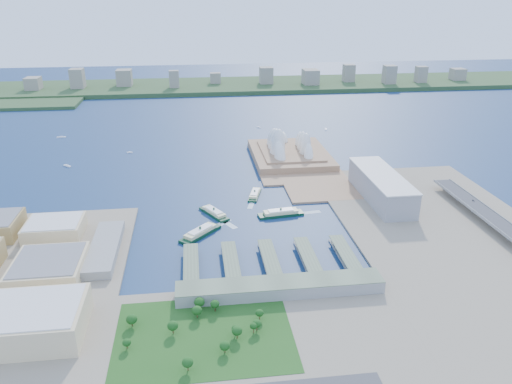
{
  "coord_description": "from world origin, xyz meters",
  "views": [
    {
      "loc": [
        -60.43,
        -538.64,
        274.71
      ],
      "look_at": [
        20.24,
        89.07,
        18.0
      ],
      "focal_mm": 35.0,
      "sensor_mm": 36.0,
      "label": 1
    }
  ],
  "objects": [
    {
      "name": "ferry_c",
      "position": [
        -58.43,
        3.58,
        5.73
      ],
      "size": [
        52.6,
        54.91,
        11.47
      ],
      "primitive_type": null,
      "rotation": [
        0.0,
        0.0,
        2.39
      ],
      "color": "#0C321C",
      "rests_on": "ground"
    },
    {
      "name": "boat_d",
      "position": [
        -324.77,
        471.31,
        1.44
      ],
      "size": [
        17.26,
        4.78,
        2.88
      ],
      "primitive_type": null,
      "rotation": [
        0.0,
        0.0,
        1.63
      ],
      "color": "white",
      "rests_on": "ground"
    },
    {
      "name": "west_land",
      "position": [
        -250.0,
        -105.0,
        1.5
      ],
      "size": [
        220.0,
        390.0,
        3.0
      ],
      "primitive_type": "cube",
      "color": "gray",
      "rests_on": "ground"
    },
    {
      "name": "terminal_building",
      "position": [
        15.0,
        -135.0,
        9.0
      ],
      "size": [
        200.0,
        28.0,
        12.0
      ],
      "primitive_type": "cube",
      "color": "gray",
      "rests_on": "south_land"
    },
    {
      "name": "park",
      "position": [
        -60.0,
        -190.0,
        11.0
      ],
      "size": [
        150.0,
        110.0,
        16.0
      ],
      "primitive_type": null,
      "color": "#194714",
      "rests_on": "south_land"
    },
    {
      "name": "ferry_b",
      "position": [
        22.15,
        117.93,
        4.65
      ],
      "size": [
        25.61,
        50.71,
        9.3
      ],
      "primitive_type": null,
      "rotation": [
        0.0,
        0.0,
        -0.28
      ],
      "color": "#0C321C",
      "rests_on": "ground"
    },
    {
      "name": "boat_a",
      "position": [
        -274.03,
        286.51,
        1.49
      ],
      "size": [
        14.19,
        12.98,
        2.97
      ],
      "primitive_type": null,
      "rotation": [
        0.0,
        0.0,
        0.86
      ],
      "color": "white",
      "rests_on": "ground"
    },
    {
      "name": "boat_b",
      "position": [
        -177.97,
        350.11,
        1.25
      ],
      "size": [
        9.29,
        3.27,
        2.51
      ],
      "primitive_type": null,
      "rotation": [
        0.0,
        0.0,
        1.57
      ],
      "color": "white",
      "rests_on": "ground"
    },
    {
      "name": "boat_c",
      "position": [
        217.44,
        462.53,
        1.54
      ],
      "size": [
        7.66,
        14.3,
        3.09
      ],
      "primitive_type": null,
      "rotation": [
        0.0,
        0.0,
        2.86
      ],
      "color": "white",
      "rests_on": "ground"
    },
    {
      "name": "opera_house",
      "position": [
        105.0,
        280.0,
        32.0
      ],
      "size": [
        134.0,
        180.0,
        58.0
      ],
      "primitive_type": null,
      "color": "white",
      "rests_on": "peninsula"
    },
    {
      "name": "boat_e",
      "position": [
        78.76,
        497.54,
        1.19
      ],
      "size": [
        8.5,
        9.43,
        2.37
      ],
      "primitive_type": null,
      "rotation": [
        0.0,
        0.0,
        0.69
      ],
      "color": "white",
      "rests_on": "ground"
    },
    {
      "name": "ground",
      "position": [
        0.0,
        0.0,
        0.0
      ],
      "size": [
        3000.0,
        3000.0,
        0.0
      ],
      "primitive_type": "plane",
      "color": "#0E1F44",
      "rests_on": "ground"
    },
    {
      "name": "far_skyline",
      "position": [
        0.0,
        960.0,
        39.5
      ],
      "size": [
        1900.0,
        140.0,
        55.0
      ],
      "primitive_type": null,
      "color": "gray",
      "rests_on": "far_shore"
    },
    {
      "name": "south_land",
      "position": [
        0.0,
        -210.0,
        1.5
      ],
      "size": [
        720.0,
        180.0,
        3.0
      ],
      "primitive_type": "cube",
      "color": "gray",
      "rests_on": "ground"
    },
    {
      "name": "peninsula",
      "position": [
        107.5,
        260.0,
        1.5
      ],
      "size": [
        135.0,
        220.0,
        3.0
      ],
      "primitive_type": "cube",
      "color": "#997453",
      "rests_on": "ground"
    },
    {
      "name": "east_land",
      "position": [
        240.0,
        -50.0,
        1.5
      ],
      "size": [
        240.0,
        500.0,
        3.0
      ],
      "primitive_type": "cube",
      "color": "gray",
      "rests_on": "ground"
    },
    {
      "name": "ferry_wharves",
      "position": [
        14.0,
        -75.0,
        4.65
      ],
      "size": [
        184.0,
        90.0,
        9.3
      ],
      "primitive_type": null,
      "color": "#57674E",
      "rests_on": "ground"
    },
    {
      "name": "far_shore",
      "position": [
        0.0,
        980.0,
        6.0
      ],
      "size": [
        2200.0,
        260.0,
        12.0
      ],
      "primitive_type": "cube",
      "color": "#2D4926",
      "rests_on": "ground"
    },
    {
      "name": "car_c",
      "position": [
        304.0,
        28.55,
        15.45
      ],
      "size": [
        1.69,
        4.15,
        1.21
      ],
      "primitive_type": "imported",
      "color": "slate",
      "rests_on": "expressway"
    },
    {
      "name": "ferry_a",
      "position": [
        -39.18,
        60.38,
        5.13
      ],
      "size": [
        38.7,
        54.07,
        10.27
      ],
      "primitive_type": null,
      "rotation": [
        0.0,
        0.0,
        0.51
      ],
      "color": "#0C321C",
      "rests_on": "ground"
    },
    {
      "name": "west_buildings",
      "position": [
        -250.0,
        -70.0,
        16.5
      ],
      "size": [
        200.0,
        280.0,
        27.0
      ],
      "primitive_type": null,
      "color": "#9A824D",
      "rests_on": "west_land"
    },
    {
      "name": "toaster_building",
      "position": [
        195.0,
        80.0,
        20.5
      ],
      "size": [
        45.0,
        155.0,
        35.0
      ],
      "primitive_type": "cube",
      "color": "gray",
      "rests_on": "east_land"
    },
    {
      "name": "ferry_d",
      "position": [
        47.54,
        46.97,
        5.65
      ],
      "size": [
        61.15,
        22.43,
        11.29
      ],
      "primitive_type": null,
      "rotation": [
        0.0,
        0.0,
        1.69
      ],
      "color": "#0C321C",
      "rests_on": "ground"
    },
    {
      "name": "expressway",
      "position": [
        300.0,
        -60.0,
        8.93
      ],
      "size": [
        26.0,
        340.0,
        11.85
      ],
      "primitive_type": null,
      "color": "gray",
      "rests_on": "east_land"
    }
  ]
}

